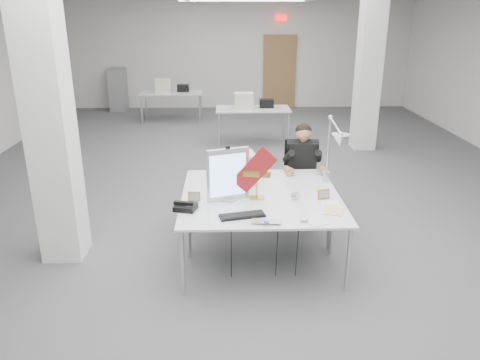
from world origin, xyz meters
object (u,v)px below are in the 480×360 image
object	(u,v)px
laptop	(266,224)
desk_phone	(186,207)
monitor	(228,175)
architect_lamp	(333,156)
bankers_lamp	(257,184)
desk_main	(264,212)
beige_monitor	(239,168)
seated_person	(303,156)
office_chair	(301,183)

from	to	relation	value
laptop	desk_phone	xyz separation A→B (m)	(-0.83, 0.40, 0.02)
monitor	desk_phone	distance (m)	0.59
monitor	architect_lamp	size ratio (longest dim) A/B	0.74
monitor	bankers_lamp	bearing A→B (deg)	-16.07
desk_main	monitor	world-z (taller)	monitor
bankers_lamp	beige_monitor	xyz separation A→B (m)	(-0.19, 0.55, 0.01)
beige_monitor	architect_lamp	world-z (taller)	architect_lamp
monitor	beige_monitor	distance (m)	0.59
laptop	architect_lamp	bearing A→B (deg)	55.88
seated_person	monitor	size ratio (longest dim) A/B	1.57
office_chair	bankers_lamp	distance (m)	1.45
desk_phone	desk_main	bearing A→B (deg)	11.39
desk_phone	architect_lamp	bearing A→B (deg)	34.33
desk_phone	beige_monitor	size ratio (longest dim) A/B	0.58
monitor	desk_phone	world-z (taller)	monitor
office_chair	monitor	world-z (taller)	monitor
laptop	architect_lamp	world-z (taller)	architect_lamp
seated_person	desk_phone	size ratio (longest dim) A/B	4.16
desk_main	seated_person	world-z (taller)	seated_person
beige_monitor	architect_lamp	distance (m)	1.13
beige_monitor	desk_phone	bearing A→B (deg)	-135.32
desk_main	desk_phone	size ratio (longest dim) A/B	8.08
laptop	architect_lamp	size ratio (longest dim) A/B	0.37
monitor	laptop	bearing A→B (deg)	-79.88
architect_lamp	seated_person	bearing A→B (deg)	121.44
monitor	laptop	size ratio (longest dim) A/B	2.01
laptop	seated_person	bearing A→B (deg)	77.12
monitor	seated_person	bearing A→B (deg)	30.03
desk_main	architect_lamp	world-z (taller)	architect_lamp
desk_main	architect_lamp	xyz separation A→B (m)	(0.85, 0.64, 0.41)
beige_monitor	laptop	bearing A→B (deg)	-89.24
bankers_lamp	beige_monitor	bearing A→B (deg)	119.48
office_chair	desk_phone	distance (m)	2.10
desk_phone	monitor	bearing A→B (deg)	45.54
monitor	beige_monitor	world-z (taller)	monitor
seated_person	monitor	distance (m)	1.55
laptop	beige_monitor	bearing A→B (deg)	107.19
beige_monitor	architect_lamp	xyz separation A→B (m)	(1.09, -0.24, 0.21)
desk_main	monitor	xyz separation A→B (m)	(-0.37, 0.32, 0.31)
bankers_lamp	desk_phone	world-z (taller)	bankers_lamp
office_chair	bankers_lamp	xyz separation A→B (m)	(-0.69, -1.20, 0.43)
desk_main	desk_phone	distance (m)	0.83
desk_main	architect_lamp	distance (m)	1.14
bankers_lamp	monitor	bearing A→B (deg)	-166.32
seated_person	laptop	xyz separation A→B (m)	(-0.64, -1.84, -0.13)
seated_person	architect_lamp	bearing A→B (deg)	-71.25
laptop	bankers_lamp	distance (m)	0.71
beige_monitor	desk_main	bearing A→B (deg)	-85.06
office_chair	desk_phone	size ratio (longest dim) A/B	4.47
laptop	desk_phone	world-z (taller)	desk_phone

